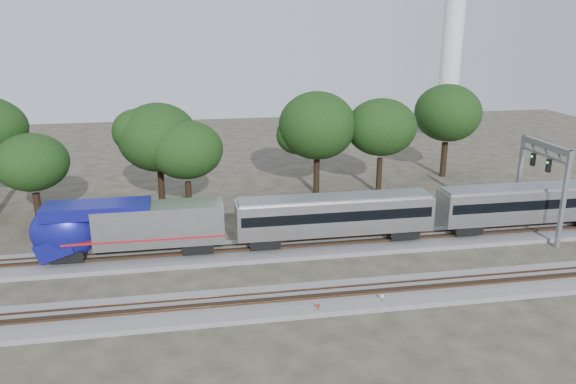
% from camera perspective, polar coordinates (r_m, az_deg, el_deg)
% --- Properties ---
extents(ground, '(160.00, 160.00, 0.00)m').
position_cam_1_polar(ground, '(46.28, -3.79, -9.17)').
color(ground, '#383328').
rests_on(ground, ground).
extents(track_far, '(160.00, 5.00, 0.73)m').
position_cam_1_polar(track_far, '(51.63, -4.54, -6.06)').
color(track_far, slate).
rests_on(track_far, ground).
extents(track_near, '(160.00, 5.00, 0.73)m').
position_cam_1_polar(track_near, '(42.65, -3.18, -11.27)').
color(track_near, slate).
rests_on(track_near, ground).
extents(switch_stand_red, '(0.28, 0.07, 0.90)m').
position_cam_1_polar(switch_stand_red, '(41.34, 3.09, -11.68)').
color(switch_stand_red, '#512D19').
rests_on(switch_stand_red, ground).
extents(switch_stand_white, '(0.29, 0.10, 0.92)m').
position_cam_1_polar(switch_stand_white, '(43.08, 9.54, -10.62)').
color(switch_stand_white, '#512D19').
rests_on(switch_stand_white, ground).
extents(switch_lever, '(0.53, 0.35, 0.30)m').
position_cam_1_polar(switch_lever, '(42.32, 4.51, -11.63)').
color(switch_lever, '#512D19').
rests_on(switch_lever, ground).
extents(signal_gantry, '(0.65, 7.64, 9.29)m').
position_cam_1_polar(signal_gantry, '(59.46, 24.45, 2.23)').
color(signal_gantry, gray).
rests_on(signal_gantry, ground).
extents(tree_2, '(7.11, 7.11, 10.02)m').
position_cam_1_polar(tree_2, '(60.97, -24.60, 2.74)').
color(tree_2, black).
rests_on(tree_2, ground).
extents(tree_3, '(8.59, 8.59, 12.11)m').
position_cam_1_polar(tree_3, '(61.81, -13.06, 5.43)').
color(tree_3, black).
rests_on(tree_3, ground).
extents(tree_4, '(7.65, 7.65, 10.79)m').
position_cam_1_polar(tree_4, '(59.36, -10.30, 4.21)').
color(tree_4, black).
rests_on(tree_4, ground).
extents(tree_5, '(8.61, 8.61, 12.14)m').
position_cam_1_polar(tree_5, '(67.02, 2.99, 6.75)').
color(tree_5, black).
rests_on(tree_5, ground).
extents(tree_6, '(8.35, 8.35, 11.77)m').
position_cam_1_polar(tree_6, '(68.18, 9.47, 6.49)').
color(tree_6, black).
rests_on(tree_6, ground).
extents(tree_7, '(8.83, 8.83, 12.45)m').
position_cam_1_polar(tree_7, '(77.82, 15.91, 7.73)').
color(tree_7, black).
rests_on(tree_7, ground).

